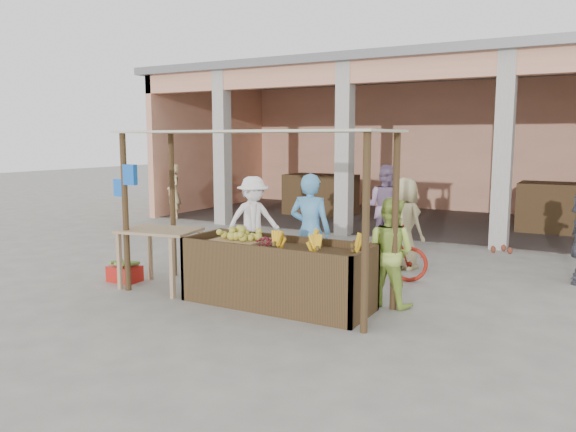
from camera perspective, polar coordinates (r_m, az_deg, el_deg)
The scene contains 19 objects.
ground at distance 8.08m, azimuth -4.18°, elevation -8.48°, with size 60.00×60.00×0.00m, color slate.
market_building at distance 15.96m, azimuth 14.13°, elevation 9.22°, with size 14.40×6.40×4.20m.
fruit_stall at distance 7.72m, azimuth -1.10°, elevation -6.17°, with size 2.60×0.95×0.80m, color #49351D.
stall_awning at distance 7.82m, azimuth -4.17°, elevation 5.68°, with size 4.09×1.35×2.39m.
banana_heap at distance 7.39m, azimuth 2.43°, elevation -2.87°, with size 1.08×0.59×0.20m, color yellow, non-canonical shape.
melon_tray at distance 7.97m, azimuth -4.91°, elevation -2.15°, with size 0.71×0.62×0.19m.
berry_heap at distance 7.73m, azimuth -2.26°, elevation -2.53°, with size 0.49×0.40×0.16m, color maroon.
side_table at distance 8.69m, azimuth -12.90°, elevation -2.25°, with size 1.26×0.95×0.92m.
papaya_pile at distance 8.65m, azimuth -12.95°, elevation -0.64°, with size 0.72×0.41×0.21m, color #497E29, non-canonical shape.
red_crate at distance 9.40m, azimuth -16.25°, elevation -5.64°, with size 0.48×0.35×0.25m, color red.
plantain_bundle at distance 9.36m, azimuth -16.29°, elevation -4.66°, with size 0.40×0.28×0.08m, color olive, non-canonical shape.
produce_sacks at distance 12.01m, azimuth 20.98°, elevation -2.26°, with size 0.70×0.65×0.53m.
vendor_blue at distance 8.51m, azimuth 2.26°, elevation -1.16°, with size 0.70×0.52×1.88m, color #58A4E2.
vendor_green at distance 7.77m, azimuth 10.26°, elevation -3.32°, with size 0.75×0.44×1.57m, color #A9CA4A.
motorcycle at distance 9.13m, azimuth 8.77°, elevation -3.65°, with size 1.77×0.61×0.92m, color maroon.
shopper_a at distance 10.19m, azimuth -3.56°, elevation -0.08°, with size 1.11×0.55×1.72m, color white.
shopper_c at distance 10.00m, azimuth 11.69°, elevation -0.23°, with size 0.86×0.56×1.78m, color tan.
shopper_e at distance 16.18m, azimuth -11.53°, elevation 2.57°, with size 0.60×0.46×1.62m, color #D4B87D.
shopper_f at distance 11.76m, azimuth 9.88°, elevation 1.32°, with size 0.93×0.53×1.90m, color gray.
Camera 1 is at (4.30, -6.45, 2.29)m, focal length 35.00 mm.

